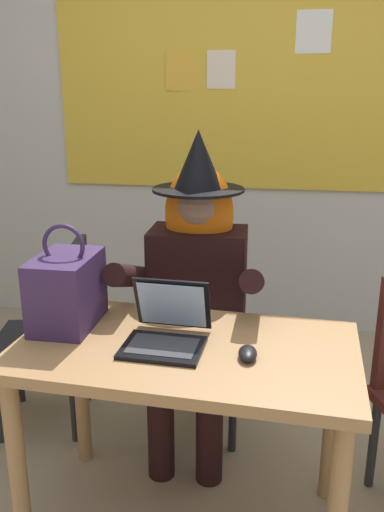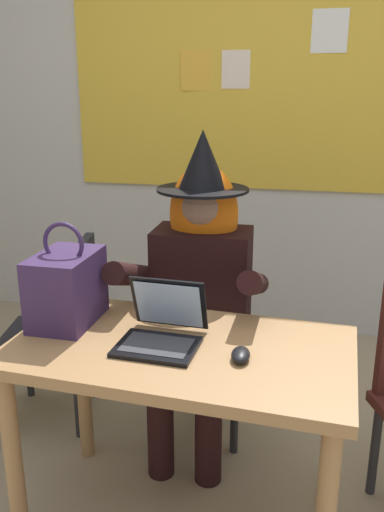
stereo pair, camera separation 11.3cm
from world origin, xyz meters
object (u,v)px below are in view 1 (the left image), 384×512
object	(u,v)px
laptop	(167,330)
desk_main	(185,375)
computer_mouse	(248,353)
chair_spare_by_window	(57,326)
chair_at_desk	(198,322)
person_costumed	(196,275)
handbag	(67,290)

from	to	relation	value
laptop	desk_main	bearing A→B (deg)	-2.68
computer_mouse	chair_spare_by_window	xyz separation A→B (m)	(-0.92, 0.60, -0.25)
chair_at_desk	person_costumed	world-z (taller)	person_costumed
handbag	desk_main	bearing A→B (deg)	-11.89
desk_main	person_costumed	world-z (taller)	person_costumed
desk_main	computer_mouse	world-z (taller)	computer_mouse
handbag	laptop	bearing A→B (deg)	-12.99
chair_at_desk	desk_main	bearing A→B (deg)	0.05
desk_main	laptop	bearing A→B (deg)	174.83
desk_main	laptop	distance (m)	0.17
laptop	computer_mouse	bearing A→B (deg)	-10.37
desk_main	person_costumed	bearing A→B (deg)	95.42
desk_main	handbag	xyz separation A→B (m)	(-0.45, 0.09, 0.25)
chair_at_desk	computer_mouse	size ratio (longest dim) A/B	8.65
computer_mouse	person_costumed	bearing A→B (deg)	109.70
person_costumed	chair_spare_by_window	xyz separation A→B (m)	(-0.65, -0.01, -0.29)
person_costumed	handbag	distance (m)	0.61
laptop	handbag	xyz separation A→B (m)	(-0.38, 0.09, 0.09)
desk_main	chair_spare_by_window	size ratio (longest dim) A/B	1.33
person_costumed	chair_spare_by_window	bearing A→B (deg)	-90.33
person_costumed	handbag	xyz separation A→B (m)	(-0.40, -0.46, 0.08)
person_costumed	chair_spare_by_window	world-z (taller)	person_costumed
person_costumed	laptop	xyz separation A→B (m)	(-0.01, -0.55, -0.01)
person_costumed	computer_mouse	bearing A→B (deg)	22.23
handbag	chair_spare_by_window	world-z (taller)	handbag
chair_at_desk	laptop	bearing A→B (deg)	-5.38
desk_main	laptop	world-z (taller)	laptop
person_costumed	laptop	bearing A→B (deg)	-2.47
person_costumed	handbag	bearing A→B (deg)	-41.91
computer_mouse	laptop	bearing A→B (deg)	163.36
desk_main	person_costumed	distance (m)	0.58
chair_spare_by_window	chair_at_desk	bearing A→B (deg)	-179.64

